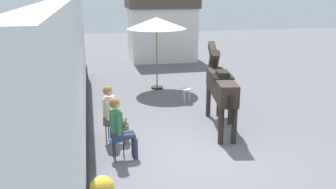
% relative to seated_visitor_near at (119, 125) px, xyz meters
% --- Properties ---
extents(ground_plane, '(40.00, 40.00, 0.00)m').
position_rel_seated_visitor_near_xyz_m(ground_plane, '(1.69, 2.90, -0.78)').
color(ground_plane, slate).
extents(pub_facade_wall, '(0.34, 14.00, 3.40)m').
position_rel_seated_visitor_near_xyz_m(pub_facade_wall, '(-0.86, 1.40, 0.76)').
color(pub_facade_wall, white).
rests_on(pub_facade_wall, ground_plane).
extents(distant_cottage, '(3.40, 2.60, 3.50)m').
position_rel_seated_visitor_near_xyz_m(distant_cottage, '(3.09, 10.93, 1.02)').
color(distant_cottage, silver).
rests_on(distant_cottage, ground_plane).
extents(seated_visitor_near, '(0.61, 0.49, 1.39)m').
position_rel_seated_visitor_near_xyz_m(seated_visitor_near, '(0.00, 0.00, 0.00)').
color(seated_visitor_near, '#194C99').
rests_on(seated_visitor_near, ground_plane).
extents(seated_visitor_far, '(0.61, 0.48, 1.39)m').
position_rel_seated_visitor_near_xyz_m(seated_visitor_far, '(-0.09, 0.94, 0.00)').
color(seated_visitor_far, '#194C99').
rests_on(seated_visitor_far, ground_plane).
extents(saddled_horse_center, '(0.81, 2.98, 2.06)m').
position_rel_seated_visitor_near_xyz_m(saddled_horse_center, '(2.72, 1.34, 0.38)').
color(saddled_horse_center, '#2D231E').
rests_on(saddled_horse_center, ground_plane).
extents(cafe_parasol, '(2.10, 2.10, 2.58)m').
position_rel_seated_visitor_near_xyz_m(cafe_parasol, '(1.83, 5.44, 1.59)').
color(cafe_parasol, black).
rests_on(cafe_parasol, ground_plane).
extents(spare_stool_white, '(0.32, 0.32, 0.46)m').
position_rel_seated_visitor_near_xyz_m(spare_stool_white, '(2.42, 3.58, -0.38)').
color(spare_stool_white, white).
rests_on(spare_stool_white, ground_plane).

